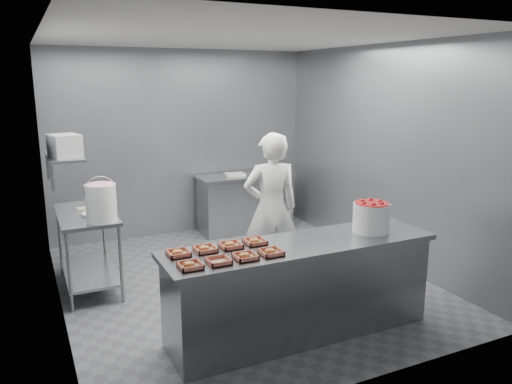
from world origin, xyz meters
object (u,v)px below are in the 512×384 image
(strawberry_tub, at_px, (371,216))
(appliance, at_px, (65,146))
(tray_0, at_px, (190,265))
(tray_1, at_px, (219,261))
(tray_4, at_px, (178,253))
(tray_5, at_px, (205,249))
(tray_7, at_px, (255,241))
(glaze_bucket, at_px, (101,202))
(back_counter, at_px, (245,202))
(tray_6, at_px, (230,245))
(tray_3, at_px, (271,252))
(worker, at_px, (271,209))
(tray_2, at_px, (245,256))
(prep_table, at_px, (87,239))
(service_counter, at_px, (300,288))

(strawberry_tub, bearing_deg, appliance, 145.76)
(tray_0, height_order, tray_1, tray_0)
(tray_4, height_order, tray_5, same)
(appliance, bearing_deg, tray_1, -78.32)
(tray_7, xyz_separation_m, glaze_bucket, (-1.14, 1.35, 0.19))
(back_counter, height_order, tray_7, tray_7)
(strawberry_tub, bearing_deg, tray_4, 175.36)
(glaze_bucket, distance_m, appliance, 0.70)
(tray_4, bearing_deg, tray_1, -52.51)
(tray_0, distance_m, tray_6, 0.58)
(tray_3, bearing_deg, worker, 62.79)
(tray_3, height_order, tray_5, same)
(tray_5, bearing_deg, back_counter, 60.13)
(tray_6, xyz_separation_m, tray_7, (0.24, 0.00, 0.00))
(tray_1, relative_size, tray_2, 1.00)
(tray_0, xyz_separation_m, tray_1, (0.24, 0.00, -0.00))
(tray_0, bearing_deg, worker, 44.27)
(prep_table, xyz_separation_m, tray_6, (1.01, -1.79, 0.33))
(tray_5, height_order, appliance, appliance)
(back_counter, distance_m, glaze_bucket, 3.06)
(tray_4, xyz_separation_m, strawberry_tub, (1.90, -0.15, 0.13))
(service_counter, xyz_separation_m, tray_1, (-0.87, -0.16, 0.47))
(back_counter, distance_m, tray_5, 3.60)
(tray_2, bearing_deg, tray_1, 180.00)
(tray_1, distance_m, glaze_bucket, 1.80)
(tray_1, height_order, glaze_bucket, glaze_bucket)
(tray_1, bearing_deg, prep_table, 110.25)
(prep_table, bearing_deg, tray_4, -73.38)
(prep_table, xyz_separation_m, tray_0, (0.53, -2.11, 0.33))
(tray_1, xyz_separation_m, worker, (1.20, 1.41, -0.03))
(back_counter, xyz_separation_m, glaze_bucket, (-2.43, -1.74, 0.66))
(back_counter, bearing_deg, strawberry_tub, -91.97)
(tray_6, relative_size, strawberry_tub, 0.53)
(tray_3, height_order, glaze_bucket, glaze_bucket)
(tray_3, xyz_separation_m, worker, (0.72, 1.41, -0.03))
(tray_1, bearing_deg, back_counter, 62.53)
(tray_4, relative_size, appliance, 0.60)
(prep_table, relative_size, tray_7, 6.40)
(worker, bearing_deg, tray_2, 65.85)
(tray_0, height_order, tray_2, same)
(prep_table, distance_m, tray_6, 2.09)
(prep_table, relative_size, tray_0, 6.40)
(prep_table, xyz_separation_m, tray_4, (0.53, -1.79, 0.33))
(tray_1, distance_m, appliance, 2.29)
(strawberry_tub, height_order, appliance, appliance)
(prep_table, height_order, glaze_bucket, glaze_bucket)
(prep_table, height_order, tray_3, tray_3)
(service_counter, distance_m, tray_1, 1.00)
(tray_4, distance_m, worker, 1.81)
(tray_2, distance_m, tray_3, 0.24)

